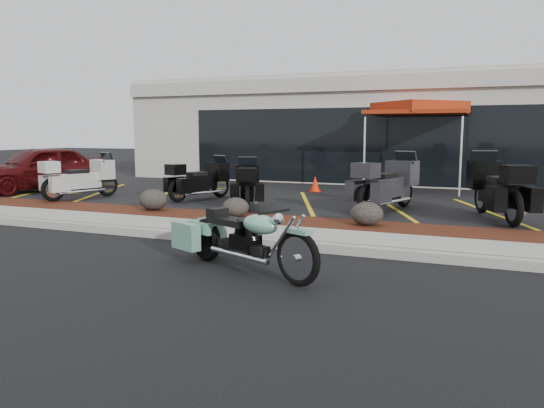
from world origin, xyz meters
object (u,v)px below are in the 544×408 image
at_px(parked_car, 38,168).
at_px(popup_canopy, 418,110).
at_px(traffic_cone, 315,184).
at_px(hero_cruiser, 298,250).
at_px(touring_white, 107,174).

bearing_deg(parked_car, popup_canopy, 41.29).
height_order(traffic_cone, popup_canopy, popup_canopy).
xyz_separation_m(hero_cruiser, traffic_cone, (-2.70, 9.28, -0.09)).
height_order(hero_cruiser, parked_car, parked_car).
distance_m(hero_cruiser, touring_white, 9.81).
xyz_separation_m(touring_white, parked_car, (-2.96, 0.40, 0.07)).
distance_m(traffic_cone, popup_canopy, 4.04).
relative_size(hero_cruiser, touring_white, 1.27).
relative_size(touring_white, parked_car, 0.53).
bearing_deg(parked_car, hero_cruiser, -12.84).
height_order(parked_car, traffic_cone, parked_car).
xyz_separation_m(traffic_cone, popup_canopy, (2.79, 1.83, 2.27)).
bearing_deg(touring_white, parked_car, 103.02).
bearing_deg(hero_cruiser, parked_car, 173.60).
bearing_deg(parked_car, touring_white, 9.72).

